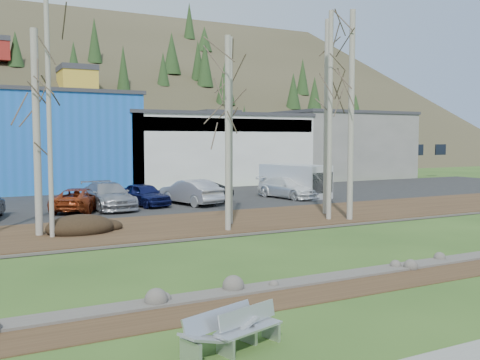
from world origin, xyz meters
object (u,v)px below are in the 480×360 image
bench_damaged (220,331)px  van_white (297,181)px  seagull (228,315)px  car_5 (190,192)px  car_6 (196,191)px  bench_intact (249,328)px  car_7 (288,188)px  car_2 (79,199)px  car_4 (144,195)px  car_3 (108,196)px

bench_damaged → van_white: bearing=35.1°
seagull → car_5: car_5 is taller
car_6 → bench_intact: bearing=42.5°
car_7 → van_white: size_ratio=0.89×
bench_intact → car_2: size_ratio=0.34×
car_4 → car_6: (3.75, 0.63, -0.01)m
bench_damaged → car_2: bearing=68.2°
seagull → car_4: (4.55, 21.25, 0.69)m
car_2 → car_4: bearing=-145.3°
car_3 → van_white: (13.83, 0.42, 0.37)m
bench_damaged → car_7: 27.55m
bench_intact → seagull: bench_intact is taller
car_4 → car_5: size_ratio=0.86×
car_2 → car_6: size_ratio=0.95×
seagull → van_white: 26.65m
car_4 → car_6: car_4 is taller
car_3 → van_white: 13.85m
car_3 → van_white: size_ratio=0.96×
bench_intact → car_3: 22.58m
car_6 → van_white: bearing=148.1°
car_2 → car_7: (14.56, 0.23, 0.06)m
car_2 → bench_intact: bearing=115.1°
car_3 → car_6: size_ratio=1.07×
car_3 → car_7: bearing=-3.5°
car_2 → car_7: 14.56m
car_4 → car_7: (10.47, -0.32, 0.02)m
van_white → car_3: bearing=168.7°
seagull → van_white: van_white is taller
bench_damaged → bench_intact: bearing=-23.8°
bench_damaged → car_3: (3.13, 22.37, 0.52)m
car_2 → car_7: car_7 is taller
bench_damaged → car_5: bearing=51.1°
seagull → car_6: car_6 is taller
car_3 → car_4: bearing=5.9°
car_5 → car_6: bearing=-139.4°
bench_intact → car_3: (2.48, 22.43, 0.53)m
car_7 → car_2: bearing=169.3°
car_2 → car_5: size_ratio=1.00×
car_2 → car_3: bearing=-148.0°
car_2 → van_white: van_white is taller
van_white → car_4: bearing=167.0°
car_2 → car_4: car_4 is taller
car_3 → car_4: car_3 is taller
car_5 → car_6: (0.87, 1.25, -0.09)m
seagull → car_6: 23.42m
car_3 → car_5: car_5 is taller
car_6 → car_3: bearing=-17.7°
van_white → car_2: bearing=169.0°
car_2 → van_white: size_ratio=0.86×
bench_damaged → car_3: 22.60m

